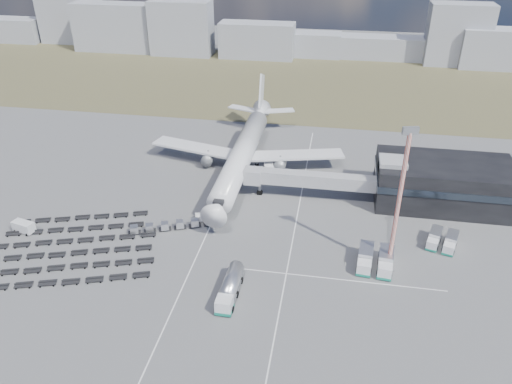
# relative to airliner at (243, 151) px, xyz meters

# --- Properties ---
(ground) EXTENTS (420.00, 420.00, 0.00)m
(ground) POSITION_rel_airliner_xyz_m (0.00, -32.38, -5.29)
(ground) COLOR #565659
(ground) RESTS_ON ground
(grass_strip) EXTENTS (420.00, 90.00, 0.01)m
(grass_strip) POSITION_rel_airliner_xyz_m (0.00, 77.62, -5.29)
(grass_strip) COLOR brown
(grass_strip) RESTS_ON ground
(lane_markings) EXTENTS (47.12, 110.00, 0.01)m
(lane_markings) POSITION_rel_airliner_xyz_m (9.77, -29.38, -5.29)
(lane_markings) COLOR silver
(lane_markings) RESTS_ON ground
(terminal) EXTENTS (30.40, 16.40, 11.00)m
(terminal) POSITION_rel_airliner_xyz_m (47.77, -8.41, -0.04)
(terminal) COLOR black
(terminal) RESTS_ON ground
(jet_bridge) EXTENTS (30.30, 3.80, 7.05)m
(jet_bridge) POSITION_rel_airliner_xyz_m (15.90, -11.95, -0.24)
(jet_bridge) COLOR #939399
(jet_bridge) RESTS_ON ground
(airliner) EXTENTS (51.59, 64.53, 17.62)m
(airliner) POSITION_rel_airliner_xyz_m (0.00, 0.00, 0.00)
(airliner) COLOR silver
(airliner) RESTS_ON ground
(skyline) EXTENTS (314.32, 26.58, 25.36)m
(skyline) POSITION_rel_airliner_xyz_m (1.58, 114.85, 4.21)
(skyline) COLOR #9396A1
(skyline) RESTS_ON ground
(fuel_tanker) EXTENTS (2.98, 11.22, 3.61)m
(fuel_tanker) POSITION_rel_airliner_xyz_m (6.95, -48.06, -3.49)
(fuel_tanker) COLOR silver
(fuel_tanker) RESTS_ON ground
(pushback_tug) EXTENTS (3.87, 2.89, 1.53)m
(pushback_tug) POSITION_rel_airliner_xyz_m (-4.00, -25.30, -4.53)
(pushback_tug) COLOR silver
(pushback_tug) RESTS_ON ground
(utility_van) EXTENTS (5.01, 3.14, 2.45)m
(utility_van) POSITION_rel_airliner_xyz_m (-40.01, -36.05, -4.07)
(utility_van) COLOR silver
(utility_van) RESTS_ON ground
(catering_truck) EXTENTS (3.66, 6.14, 2.64)m
(catering_truck) POSITION_rel_airliner_xyz_m (7.06, -2.54, -3.94)
(catering_truck) COLOR silver
(catering_truck) RESTS_ON ground
(service_trucks_near) EXTENTS (7.15, 8.29, 3.11)m
(service_trucks_near) POSITION_rel_airliner_xyz_m (32.28, -35.55, -3.60)
(service_trucks_near) COLOR silver
(service_trucks_near) RESTS_ON ground
(service_trucks_far) EXTENTS (7.05, 7.74, 2.58)m
(service_trucks_far) POSITION_rel_airliner_xyz_m (45.85, -26.28, -3.89)
(service_trucks_far) COLOR silver
(service_trucks_far) RESTS_ON ground
(uld_row) EXTENTS (17.65, 8.34, 1.67)m
(uld_row) POSITION_rel_airliner_xyz_m (-9.57, -29.80, -4.29)
(uld_row) COLOR black
(uld_row) RESTS_ON ground
(baggage_dollies) EXTENTS (37.02, 31.95, 0.75)m
(baggage_dollies) POSITION_rel_airliner_xyz_m (-27.60, -40.09, -4.92)
(baggage_dollies) COLOR black
(baggage_dollies) RESTS_ON ground
(floodlight_mast) EXTENTS (2.74, 2.22, 28.70)m
(floodlight_mast) POSITION_rel_airliner_xyz_m (34.82, -35.30, 9.09)
(floodlight_mast) COLOR red
(floodlight_mast) RESTS_ON ground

